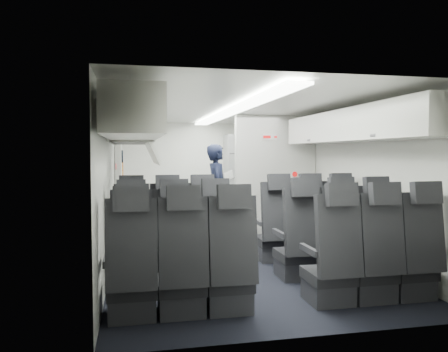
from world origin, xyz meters
name	(u,v)px	position (x,y,z in m)	size (l,w,h in m)	color
cabin_shell	(230,179)	(0.00, 0.00, 1.12)	(3.41, 6.01, 2.16)	black
seat_row_front	(238,234)	(0.00, -0.53, 0.40)	(3.33, 0.56, 1.24)	black
seat_row_mid	(256,248)	(0.00, -1.43, 0.40)	(3.33, 0.56, 1.24)	black
seat_row_rear	(282,268)	(0.00, -2.33, 0.40)	(3.33, 0.56, 1.24)	black
overhead_bin_left_rear	(132,116)	(-1.40, -2.00, 1.86)	(0.53, 1.80, 0.40)	white
overhead_bin_left_front_open	(129,136)	(-1.44, -0.25, 1.74)	(0.64, 1.70, 0.72)	#9E9E93
overhead_bin_right_rear	(395,121)	(1.40, -2.00, 1.86)	(0.53, 1.80, 0.40)	white
overhead_bin_right_front	(325,129)	(1.40, -0.25, 1.86)	(0.53, 1.70, 0.40)	white
bulkhead_partition	(275,179)	(0.98, 0.80, 1.08)	(1.40, 0.15, 2.13)	silver
galley_unit	(245,179)	(0.95, 2.72, 0.95)	(0.85, 0.52, 1.90)	#939399
boarding_door	(119,185)	(-1.64, 1.55, 0.95)	(0.12, 1.27, 1.86)	silver
flight_attendant	(217,191)	(0.08, 1.35, 0.83)	(0.61, 0.40, 1.67)	black
carry_on_bag	(131,134)	(-1.42, 0.01, 1.78)	(0.37, 0.26, 0.22)	black
papers	(228,176)	(0.27, 1.30, 1.11)	(0.21, 0.02, 0.15)	white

